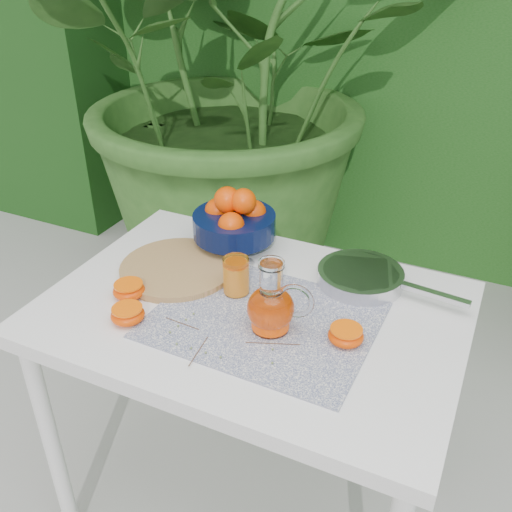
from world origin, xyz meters
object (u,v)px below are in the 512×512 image
at_px(juice_pitcher, 272,307).
at_px(saute_pan, 362,277).
at_px(fruit_bowl, 234,220).
at_px(white_table, 253,332).
at_px(cutting_board, 177,268).

bearing_deg(juice_pitcher, saute_pan, 64.22).
bearing_deg(fruit_bowl, saute_pan, -5.60).
bearing_deg(saute_pan, white_table, -135.60).
relative_size(white_table, juice_pitcher, 5.64).
xyz_separation_m(fruit_bowl, juice_pitcher, (0.25, -0.31, -0.02)).
bearing_deg(white_table, saute_pan, 44.40).
xyz_separation_m(cutting_board, saute_pan, (0.46, 0.15, 0.01)).
xyz_separation_m(white_table, juice_pitcher, (0.08, -0.07, 0.15)).
bearing_deg(cutting_board, juice_pitcher, -20.27).
height_order(white_table, juice_pitcher, juice_pitcher).
xyz_separation_m(white_table, saute_pan, (0.21, 0.21, 0.10)).
relative_size(cutting_board, juice_pitcher, 1.71).
bearing_deg(saute_pan, cutting_board, -161.76).
distance_m(juice_pitcher, saute_pan, 0.30).
height_order(fruit_bowl, saute_pan, fruit_bowl).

